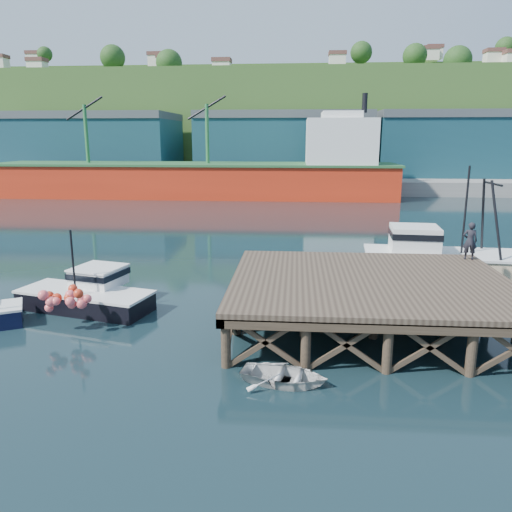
# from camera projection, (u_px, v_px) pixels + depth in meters

# --- Properties ---
(ground) EXTENTS (300.00, 300.00, 0.00)m
(ground) POSITION_uv_depth(u_px,v_px,m) (245.00, 321.00, 22.59)
(ground) COLOR black
(ground) RESTS_ON ground
(wharf) EXTENTS (12.00, 10.00, 2.62)m
(wharf) POSITION_uv_depth(u_px,v_px,m) (371.00, 284.00, 21.53)
(wharf) COLOR brown
(wharf) RESTS_ON ground
(far_quay) EXTENTS (160.00, 40.00, 2.00)m
(far_quay) POSITION_uv_depth(u_px,v_px,m) (284.00, 178.00, 90.24)
(far_quay) COLOR gray
(far_quay) RESTS_ON ground
(warehouse_left) EXTENTS (32.00, 16.00, 9.00)m
(warehouse_left) POSITION_uv_depth(u_px,v_px,m) (83.00, 147.00, 86.82)
(warehouse_left) COLOR #17434D
(warehouse_left) RESTS_ON far_quay
(warehouse_mid) EXTENTS (28.00, 16.00, 9.00)m
(warehouse_mid) POSITION_uv_depth(u_px,v_px,m) (284.00, 147.00, 84.12)
(warehouse_mid) COLOR #17434D
(warehouse_mid) RESTS_ON far_quay
(warehouse_right) EXTENTS (30.00, 16.00, 9.00)m
(warehouse_right) POSITION_uv_depth(u_px,v_px,m) (466.00, 147.00, 81.79)
(warehouse_right) COLOR #17434D
(warehouse_right) RESTS_ON far_quay
(cargo_ship) EXTENTS (55.50, 10.00, 13.75)m
(cargo_ship) POSITION_uv_depth(u_px,v_px,m) (219.00, 173.00, 69.02)
(cargo_ship) COLOR red
(cargo_ship) RESTS_ON ground
(hillside) EXTENTS (220.00, 50.00, 22.00)m
(hillside) POSITION_uv_depth(u_px,v_px,m) (288.00, 125.00, 117.01)
(hillside) COLOR #2D511E
(hillside) RESTS_ON ground
(boat_black) EXTENTS (6.89, 5.71, 4.02)m
(boat_black) POSITION_uv_depth(u_px,v_px,m) (89.00, 293.00, 24.13)
(boat_black) COLOR black
(boat_black) RESTS_ON ground
(trawler) EXTENTS (10.10, 4.31, 6.59)m
(trawler) POSITION_uv_depth(u_px,v_px,m) (449.00, 258.00, 28.49)
(trawler) COLOR beige
(trawler) RESTS_ON ground
(dinghy) EXTENTS (3.32, 2.68, 0.61)m
(dinghy) POSITION_uv_depth(u_px,v_px,m) (284.00, 375.00, 16.74)
(dinghy) COLOR silver
(dinghy) RESTS_ON ground
(dockworker) EXTENTS (0.75, 0.56, 1.89)m
(dockworker) POSITION_uv_depth(u_px,v_px,m) (470.00, 241.00, 24.82)
(dockworker) COLOR black
(dockworker) RESTS_ON wharf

